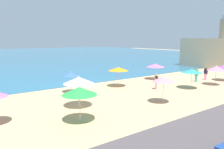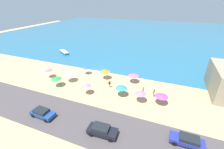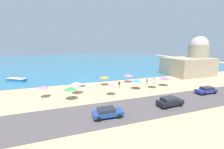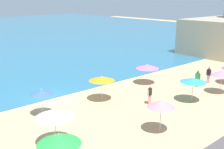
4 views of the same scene
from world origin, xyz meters
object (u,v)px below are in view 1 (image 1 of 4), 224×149
(beach_umbrella_6, at_px, (192,71))
(beach_umbrella_7, at_px, (118,69))
(bather_0, at_px, (206,73))
(bather_1, at_px, (156,81))
(beach_umbrella_1, at_px, (79,80))
(beach_umbrella_0, at_px, (80,91))
(beach_umbrella_3, at_px, (71,74))
(beach_umbrella_5, at_px, (216,68))
(beach_umbrella_8, at_px, (164,79))
(bather_2, at_px, (196,74))
(beach_umbrella_2, at_px, (155,65))

(beach_umbrella_6, xyz_separation_m, beach_umbrella_7, (-5.91, 5.48, 0.07))
(bather_0, relative_size, bather_1, 1.03)
(beach_umbrella_1, bearing_deg, beach_umbrella_7, 30.91)
(beach_umbrella_0, relative_size, bather_0, 1.39)
(beach_umbrella_3, relative_size, beach_umbrella_5, 0.92)
(beach_umbrella_8, bearing_deg, bather_0, 17.08)
(bather_2, bearing_deg, beach_umbrella_1, -177.08)
(beach_umbrella_2, xyz_separation_m, bather_2, (3.10, -4.18, -0.92))
(beach_umbrella_8, xyz_separation_m, bather_1, (3.42, 3.98, -1.16))
(beach_umbrella_1, xyz_separation_m, beach_umbrella_7, (7.21, 4.32, -0.16))
(bather_1, relative_size, bather_2, 0.96)
(beach_umbrella_2, xyz_separation_m, beach_umbrella_3, (-12.44, -0.18, 0.01))
(beach_umbrella_1, height_order, beach_umbrella_2, beach_umbrella_1)
(beach_umbrella_5, distance_m, beach_umbrella_7, 11.60)
(beach_umbrella_6, height_order, beach_umbrella_8, beach_umbrella_8)
(beach_umbrella_2, height_order, beach_umbrella_8, beach_umbrella_8)
(beach_umbrella_3, bearing_deg, beach_umbrella_7, -5.63)
(beach_umbrella_0, bearing_deg, beach_umbrella_2, 27.12)
(beach_umbrella_6, height_order, beach_umbrella_7, beach_umbrella_7)
(beach_umbrella_3, height_order, beach_umbrella_6, beach_umbrella_6)
(beach_umbrella_6, bearing_deg, beach_umbrella_1, 174.95)
(beach_umbrella_1, bearing_deg, bather_0, 2.63)
(beach_umbrella_3, height_order, bather_2, beach_umbrella_3)
(beach_umbrella_0, height_order, beach_umbrella_8, beach_umbrella_0)
(beach_umbrella_7, xyz_separation_m, bather_1, (2.54, -3.44, -1.10))
(beach_umbrella_5, bearing_deg, bather_1, 160.66)
(bather_0, distance_m, bather_1, 9.55)
(beach_umbrella_0, bearing_deg, bather_1, 18.54)
(beach_umbrella_7, bearing_deg, beach_umbrella_3, 174.37)
(beach_umbrella_0, bearing_deg, beach_umbrella_6, 6.71)
(beach_umbrella_7, bearing_deg, beach_umbrella_0, -140.19)
(beach_umbrella_5, bearing_deg, beach_umbrella_0, -176.42)
(beach_umbrella_1, bearing_deg, beach_umbrella_8, -26.06)
(beach_umbrella_6, bearing_deg, beach_umbrella_5, -7.80)
(beach_umbrella_0, xyz_separation_m, beach_umbrella_7, (8.62, 7.19, -0.06))
(beach_umbrella_6, bearing_deg, beach_umbrella_2, 81.44)
(beach_umbrella_0, distance_m, bather_2, 18.97)
(beach_umbrella_6, distance_m, beach_umbrella_8, 7.06)
(beach_umbrella_1, xyz_separation_m, beach_umbrella_6, (13.12, -1.16, -0.23))
(bather_0, bearing_deg, beach_umbrella_5, -130.18)
(beach_umbrella_0, xyz_separation_m, beach_umbrella_8, (7.75, -0.23, -0.00))
(bather_2, bearing_deg, beach_umbrella_6, -153.26)
(beach_umbrella_3, distance_m, bather_1, 9.12)
(beach_umbrella_5, xyz_separation_m, bather_1, (-7.36, 2.58, -1.08))
(beach_umbrella_6, height_order, bather_1, beach_umbrella_6)
(beach_umbrella_6, relative_size, bather_0, 1.31)
(beach_umbrella_5, relative_size, bather_0, 1.35)
(beach_umbrella_8, bearing_deg, beach_umbrella_7, 83.25)
(beach_umbrella_0, distance_m, beach_umbrella_3, 8.31)
(beach_umbrella_8, bearing_deg, beach_umbrella_0, 178.29)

